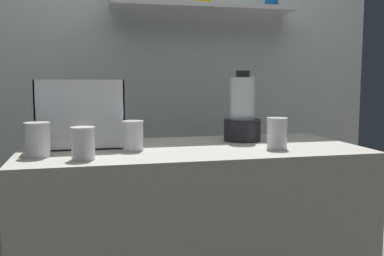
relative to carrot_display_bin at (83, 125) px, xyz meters
name	(u,v)px	position (x,y,z in m)	size (l,w,h in m)	color
counter	(192,250)	(0.44, -0.14, -0.54)	(1.40, 0.64, 0.90)	#9E998E
back_wall_unit	(162,65)	(0.45, 0.63, 0.27)	(2.60, 0.24, 2.50)	silver
carrot_display_bin	(83,125)	(0.00, 0.00, 0.00)	(0.35, 0.26, 0.28)	white
blender_pitcher	(242,114)	(0.71, -0.01, 0.03)	(0.17, 0.17, 0.32)	black
juice_cup_mango_far_left	(37,142)	(-0.16, -0.23, -0.03)	(0.09, 0.09, 0.13)	white
juice_cup_beet_left	(83,146)	(0.00, -0.33, -0.04)	(0.09, 0.09, 0.12)	white
juice_cup_pomegranate_middle	(133,137)	(0.19, -0.17, -0.04)	(0.09, 0.09, 0.12)	white
juice_cup_pomegranate_right	(277,136)	(0.77, -0.27, -0.03)	(0.09, 0.09, 0.13)	white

